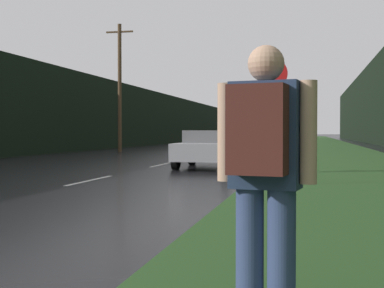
% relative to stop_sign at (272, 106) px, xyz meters
% --- Properties ---
extents(grass_verge, '(6.00, 240.00, 0.02)m').
position_rel_stop_sign_xyz_m(grass_verge, '(2.34, 27.54, -1.90)').
color(grass_verge, '#26471E').
rests_on(grass_verge, ground_plane).
extents(lane_stripe_c, '(0.12, 3.00, 0.01)m').
position_rel_stop_sign_xyz_m(lane_stripe_c, '(-4.83, 0.34, -1.91)').
color(lane_stripe_c, silver).
rests_on(lane_stripe_c, ground_plane).
extents(lane_stripe_d, '(0.12, 3.00, 0.01)m').
position_rel_stop_sign_xyz_m(lane_stripe_d, '(-4.83, 7.34, -1.91)').
color(lane_stripe_d, silver).
rests_on(lane_stripe_d, ground_plane).
extents(treeline_far_side, '(2.00, 140.00, 5.30)m').
position_rel_stop_sign_xyz_m(treeline_far_side, '(-15.00, 37.54, 0.74)').
color(treeline_far_side, black).
rests_on(treeline_far_side, ground_plane).
extents(utility_pole_far, '(1.80, 0.24, 8.21)m').
position_rel_stop_sign_xyz_m(utility_pole_far, '(-11.06, 19.64, 2.33)').
color(utility_pole_far, '#4C3823').
rests_on(utility_pole_far, ground_plane).
extents(stop_sign, '(0.74, 0.07, 3.06)m').
position_rel_stop_sign_xyz_m(stop_sign, '(0.00, 0.00, 0.00)').
color(stop_sign, slate).
rests_on(stop_sign, ground_plane).
extents(hitchhiker_with_backpack, '(0.63, 0.48, 1.84)m').
position_rel_stop_sign_xyz_m(hitchhiker_with_backpack, '(0.61, -9.57, -0.85)').
color(hitchhiker_with_backpack, navy).
rests_on(hitchhiker_with_backpack, ground_plane).
extents(car_passing_near, '(1.85, 4.17, 1.35)m').
position_rel_stop_sign_xyz_m(car_passing_near, '(-2.74, 6.01, -1.21)').
color(car_passing_near, '#9E9EA3').
rests_on(car_passing_near, ground_plane).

